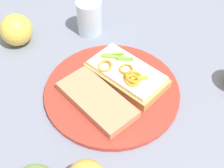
% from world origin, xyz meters
% --- Properties ---
extents(ground_plane, '(2.00, 2.00, 0.00)m').
position_xyz_m(ground_plane, '(0.00, 0.00, 0.00)').
color(ground_plane, slate).
rests_on(ground_plane, ground).
extents(plate, '(0.30, 0.30, 0.01)m').
position_xyz_m(plate, '(0.00, 0.00, 0.01)').
color(plate, '#B43428').
rests_on(plate, ground_plane).
extents(sandwich, '(0.12, 0.19, 0.04)m').
position_xyz_m(sandwich, '(0.05, 0.01, 0.03)').
color(sandwich, '#B0894D').
rests_on(sandwich, plate).
extents(bread_slice_side, '(0.09, 0.18, 0.02)m').
position_xyz_m(bread_slice_side, '(-0.05, -0.01, 0.02)').
color(bread_slice_side, tan).
rests_on(bread_slice_side, plate).
extents(apple_2, '(0.11, 0.11, 0.08)m').
position_xyz_m(apple_2, '(-0.08, 0.28, 0.04)').
color(apple_2, gold).
rests_on(apple_2, ground_plane).
extents(drinking_glass, '(0.06, 0.06, 0.09)m').
position_xyz_m(drinking_glass, '(0.09, 0.20, 0.05)').
color(drinking_glass, silver).
rests_on(drinking_glass, ground_plane).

